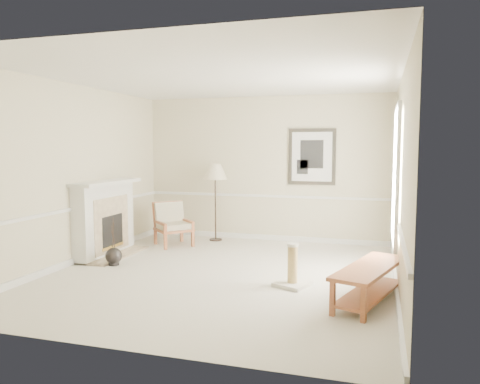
# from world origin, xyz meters

# --- Properties ---
(ground) EXTENTS (5.50, 5.50, 0.00)m
(ground) POSITION_xyz_m (0.00, 0.00, 0.00)
(ground) COLOR silver
(ground) RESTS_ON ground
(room) EXTENTS (5.04, 5.54, 2.92)m
(room) POSITION_xyz_m (0.14, 0.08, 1.87)
(room) COLOR beige
(room) RESTS_ON ground
(fireplace) EXTENTS (0.64, 1.64, 1.31)m
(fireplace) POSITION_xyz_m (-2.34, 0.60, 0.64)
(fireplace) COLOR white
(fireplace) RESTS_ON ground
(floor_vase) EXTENTS (0.27, 0.27, 0.78)m
(floor_vase) POSITION_xyz_m (-1.82, 0.01, 0.14)
(floor_vase) COLOR black
(floor_vase) RESTS_ON ground
(armchair) EXTENTS (0.91, 0.91, 0.83)m
(armchair) POSITION_xyz_m (-1.60, 1.73, 0.45)
(armchair) COLOR brown
(armchair) RESTS_ON ground
(floor_lamp) EXTENTS (0.60, 0.60, 1.55)m
(floor_lamp) POSITION_xyz_m (-0.93, 2.37, 1.35)
(floor_lamp) COLOR black
(floor_lamp) RESTS_ON ground
(bench) EXTENTS (0.92, 1.64, 0.45)m
(bench) POSITION_xyz_m (2.15, -0.65, 0.30)
(bench) COLOR brown
(bench) RESTS_ON ground
(scratching_post) EXTENTS (0.54, 0.54, 0.59)m
(scratching_post) POSITION_xyz_m (1.13, -0.29, 0.19)
(scratching_post) COLOR white
(scratching_post) RESTS_ON ground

